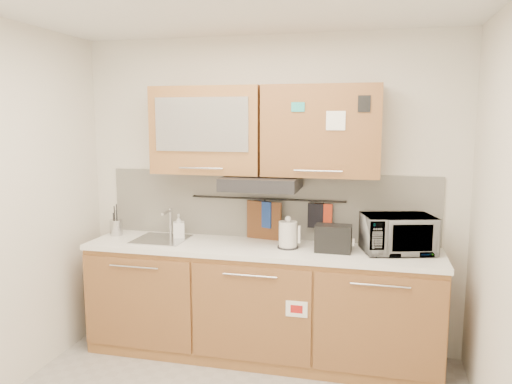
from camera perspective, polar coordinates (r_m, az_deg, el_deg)
The scene contains 17 objects.
wall_back at distance 4.21m, azimuth 1.40°, elevation -0.16°, with size 3.20×3.20×0.00m, color silver.
base_cabinet at distance 4.15m, azimuth 0.43°, elevation -13.11°, with size 2.80×0.64×0.88m.
countertop at distance 3.99m, azimuth 0.43°, elevation -6.50°, with size 2.82×0.62×0.04m, color white.
backsplash at distance 4.21m, azimuth 1.36°, elevation -1.53°, with size 2.80×0.02×0.56m, color silver.
upper_cabinets at distance 3.99m, azimuth 0.82°, elevation 7.03°, with size 1.82×0.37×0.70m.
range_hood at distance 3.95m, azimuth 0.64°, elevation 1.04°, with size 0.60×0.46×0.10m, color black.
sink at distance 4.27m, azimuth -10.73°, elevation -5.32°, with size 0.42×0.40×0.26m.
utensil_rail at distance 4.16m, azimuth 1.25°, elevation -0.80°, with size 0.02×0.02×1.30m, color black.
utensil_crock at distance 4.51m, azimuth -15.68°, elevation -3.89°, with size 0.13×0.13×0.27m.
kettle at distance 3.92m, azimuth 3.69°, elevation -4.97°, with size 0.18×0.16×0.26m.
toaster at distance 3.85m, azimuth 8.83°, elevation -5.23°, with size 0.27×0.17×0.21m.
microwave at distance 3.92m, azimuth 15.88°, elevation -4.64°, with size 0.51×0.35×0.28m, color #999999.
soap_bottle at distance 4.27m, azimuth -8.82°, elevation -3.90°, with size 0.09×0.09×0.21m, color #999999.
cutting_board at distance 4.19m, azimuth 0.92°, elevation -3.65°, with size 0.31×0.02×0.38m, color brown.
oven_mitt at distance 4.17m, azimuth 1.01°, elevation -2.58°, with size 0.13×0.03×0.22m, color navy.
dark_pouch at distance 4.10m, azimuth 6.82°, elevation -2.69°, with size 0.13×0.04×0.20m, color black.
pot_holder at distance 4.09m, azimuth 7.66°, elevation -2.62°, with size 0.15×0.02×0.18m, color red.
Camera 1 is at (0.88, -2.57, 1.92)m, focal length 35.00 mm.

